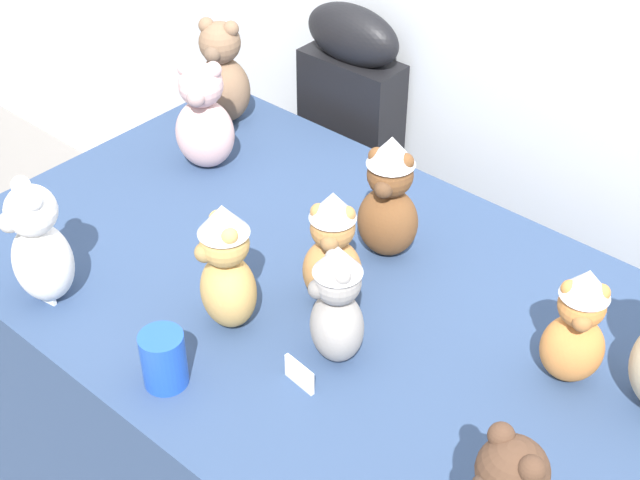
# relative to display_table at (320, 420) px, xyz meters

# --- Properties ---
(display_table) EXTENTS (1.54, 0.96, 0.80)m
(display_table) POSITION_rel_display_table_xyz_m (0.00, 0.00, 0.00)
(display_table) COLOR navy
(display_table) RESTS_ON ground_plane
(instrument_case) EXTENTS (0.28, 0.12, 1.08)m
(instrument_case) POSITION_rel_display_table_xyz_m (-0.43, 0.61, 0.15)
(instrument_case) COLOR black
(instrument_case) RESTS_ON ground_plane
(teddy_bear_mocha) EXTENTS (0.18, 0.17, 0.28)m
(teddy_bear_mocha) POSITION_rel_display_table_xyz_m (-0.63, 0.34, 0.53)
(teddy_bear_mocha) COLOR #7F6047
(teddy_bear_mocha) RESTS_ON display_table
(teddy_bear_snow) EXTENTS (0.16, 0.14, 0.26)m
(teddy_bear_snow) POSITION_rel_display_table_xyz_m (-0.39, -0.37, 0.52)
(teddy_bear_snow) COLOR white
(teddy_bear_snow) RESTS_ON display_table
(teddy_bear_caramel) EXTENTS (0.15, 0.14, 0.26)m
(teddy_bear_caramel) POSITION_rel_display_table_xyz_m (0.04, -0.01, 0.52)
(teddy_bear_caramel) COLOR #B27A42
(teddy_bear_caramel) RESTS_ON display_table
(teddy_bear_ash) EXTENTS (0.15, 0.14, 0.25)m
(teddy_bear_ash) POSITION_rel_display_table_xyz_m (0.15, -0.12, 0.52)
(teddy_bear_ash) COLOR gray
(teddy_bear_ash) RESTS_ON display_table
(teddy_bear_honey) EXTENTS (0.15, 0.14, 0.27)m
(teddy_bear_honey) POSITION_rel_display_table_xyz_m (-0.06, -0.19, 0.53)
(teddy_bear_honey) COLOR tan
(teddy_bear_honey) RESTS_ON display_table
(teddy_bear_chestnut) EXTENTS (0.16, 0.14, 0.28)m
(teddy_bear_chestnut) POSITION_rel_display_table_xyz_m (0.03, 0.18, 0.54)
(teddy_bear_chestnut) COLOR brown
(teddy_bear_chestnut) RESTS_ON display_table
(teddy_bear_ginger) EXTENTS (0.14, 0.14, 0.25)m
(teddy_bear_ginger) POSITION_rel_display_table_xyz_m (0.49, 0.11, 0.52)
(teddy_bear_ginger) COLOR #D17F3D
(teddy_bear_ginger) RESTS_ON display_table
(teddy_bear_blush) EXTENTS (0.18, 0.17, 0.27)m
(teddy_bear_blush) POSITION_rel_display_table_xyz_m (-0.50, 0.16, 0.53)
(teddy_bear_blush) COLOR beige
(teddy_bear_blush) RESTS_ON display_table
(party_cup_blue) EXTENTS (0.08, 0.08, 0.11)m
(party_cup_blue) POSITION_rel_display_table_xyz_m (-0.04, -0.37, 0.45)
(party_cup_blue) COLOR blue
(party_cup_blue) RESTS_ON display_table
(name_card_front_left) EXTENTS (0.07, 0.02, 0.05)m
(name_card_front_left) POSITION_rel_display_table_xyz_m (0.15, -0.22, 0.42)
(name_card_front_left) COLOR white
(name_card_front_left) RESTS_ON display_table
(name_card_front_middle) EXTENTS (0.07, 0.02, 0.05)m
(name_card_front_middle) POSITION_rel_display_table_xyz_m (-0.39, -0.39, 0.42)
(name_card_front_middle) COLOR white
(name_card_front_middle) RESTS_ON display_table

